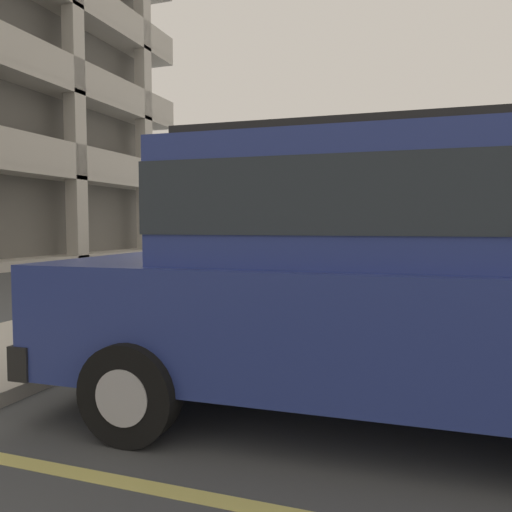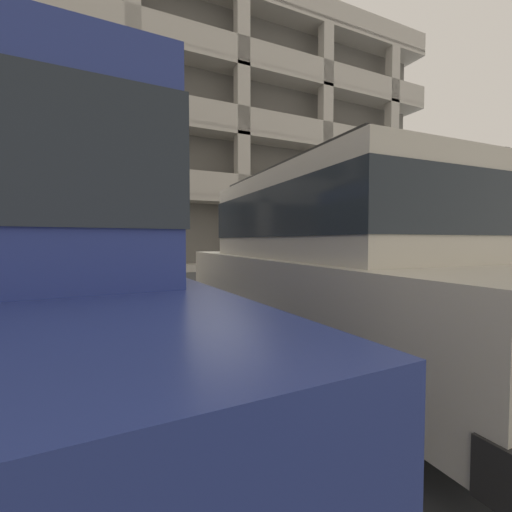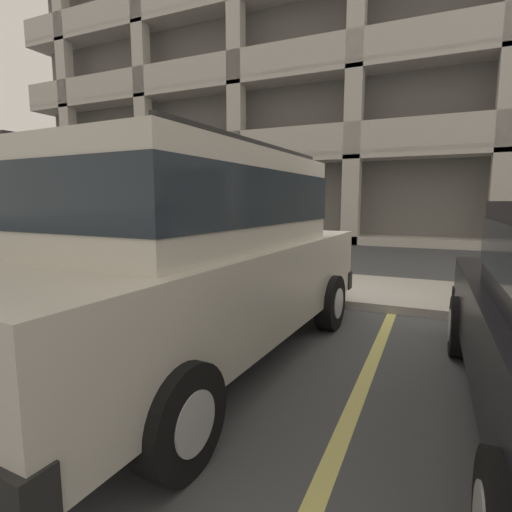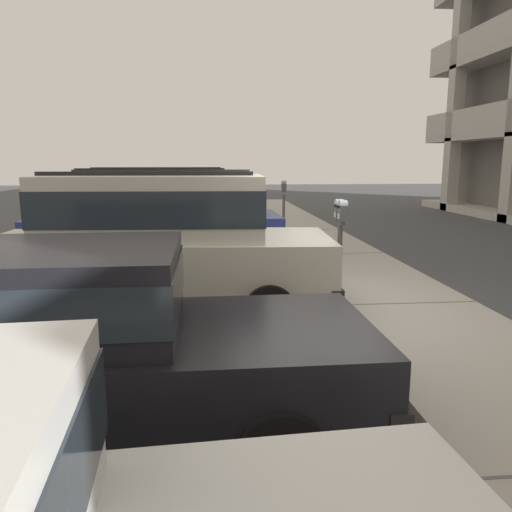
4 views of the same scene
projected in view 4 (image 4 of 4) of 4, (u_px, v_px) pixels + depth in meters
ground_plane at (316, 317)px, 7.18m from camera, size 80.00×80.00×0.10m
sidewalk at (404, 307)px, 7.27m from camera, size 40.00×2.20×0.12m
parking_stall_lines at (221, 356)px, 5.61m from camera, size 11.82×4.80×0.01m
silver_suv at (159, 240)px, 6.90m from camera, size 2.17×4.86×2.03m
red_sedan at (157, 217)px, 9.69m from camera, size 2.12×4.83×2.03m
dark_hatchback at (73, 340)px, 3.79m from camera, size 1.89×4.50×1.54m
parking_meter_near at (340, 227)px, 7.10m from camera, size 0.35×0.12×1.51m
parking_meter_far at (284, 202)px, 12.84m from camera, size 0.15×0.12×1.55m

